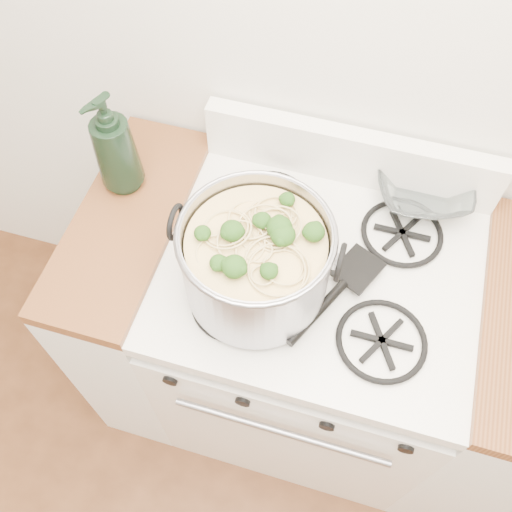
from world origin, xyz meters
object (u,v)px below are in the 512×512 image
(gas_range, at_px, (306,345))
(stock_pot, at_px, (256,261))
(glass_bowl, at_px, (422,191))
(spatula, at_px, (358,267))
(bottle, at_px, (114,144))

(gas_range, distance_m, stock_pot, 0.62)
(gas_range, xyz_separation_m, glass_bowl, (0.20, 0.28, 0.50))
(spatula, xyz_separation_m, glass_bowl, (0.11, 0.27, 0.00))
(gas_range, distance_m, glass_bowl, 0.60)
(gas_range, xyz_separation_m, stock_pot, (-0.13, -0.10, 0.59))
(stock_pot, bearing_deg, glass_bowl, 48.47)
(stock_pot, bearing_deg, gas_range, 35.36)
(spatula, xyz_separation_m, bottle, (-0.63, 0.09, 0.13))
(glass_bowl, distance_m, bottle, 0.78)
(gas_range, bearing_deg, glass_bowl, 54.77)
(stock_pot, xyz_separation_m, glass_bowl, (0.33, 0.37, -0.09))
(glass_bowl, bearing_deg, spatula, -112.88)
(gas_range, xyz_separation_m, spatula, (0.08, 0.01, 0.50))
(spatula, distance_m, glass_bowl, 0.29)
(glass_bowl, bearing_deg, stock_pot, -131.53)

